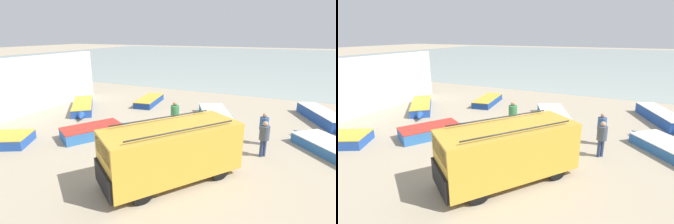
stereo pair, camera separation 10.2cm
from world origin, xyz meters
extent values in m
plane|color=tan|center=(0.00, 0.00, 0.00)|extent=(200.00, 200.00, 0.00)
cube|color=#99A89E|center=(0.00, 52.00, 0.00)|extent=(120.00, 80.00, 0.01)
cube|color=silver|center=(-11.05, 1.00, 1.92)|extent=(0.50, 11.64, 3.84)
cube|color=gold|center=(1.46, -3.35, 1.19)|extent=(4.67, 5.27, 1.83)
cube|color=black|center=(-0.11, -5.42, 0.69)|extent=(1.52, 1.19, 0.82)
cube|color=#1E232D|center=(-0.06, -5.36, 1.74)|extent=(1.43, 1.11, 0.59)
cylinder|color=black|center=(1.20, -5.13, 0.40)|extent=(0.65, 0.77, 0.79)
cylinder|color=black|center=(-0.18, -4.09, 0.40)|extent=(0.65, 0.77, 0.79)
cylinder|color=black|center=(3.11, -2.61, 0.40)|extent=(0.65, 0.77, 0.79)
cylinder|color=black|center=(1.73, -1.56, 0.40)|extent=(0.65, 0.77, 0.79)
cylinder|color=black|center=(2.08, -3.81, 2.23)|extent=(2.57, 3.37, 0.05)
cylinder|color=black|center=(0.84, -2.88, 2.23)|extent=(2.57, 3.37, 0.05)
cube|color=#1E757F|center=(1.06, 4.44, 0.26)|extent=(3.03, 4.12, 0.52)
cone|color=#1E757F|center=(0.10, 6.55, 0.26)|extent=(0.80, 0.97, 0.50)
cube|color=silver|center=(1.06, 4.44, 0.46)|extent=(1.43, 0.79, 0.05)
cube|color=silver|center=(1.06, 4.44, 0.54)|extent=(3.06, 4.16, 0.04)
cube|color=#2D66AD|center=(7.39, 1.69, 0.23)|extent=(3.67, 3.86, 0.46)
cone|color=#2D66AD|center=(5.92, 3.37, 0.23)|extent=(0.86, 0.90, 0.44)
cube|color=silver|center=(7.39, 1.69, 0.40)|extent=(1.29, 1.17, 0.05)
cube|color=silver|center=(7.39, 1.69, 0.48)|extent=(3.71, 3.90, 0.04)
cube|color=#2D66AD|center=(-4.16, -1.21, 0.27)|extent=(2.84, 3.36, 0.54)
cone|color=#2D66AD|center=(-3.19, 0.38, 0.27)|extent=(0.79, 0.84, 0.52)
cube|color=#B22D23|center=(-4.16, -1.21, 0.48)|extent=(1.26, 0.88, 0.05)
cube|color=#B22D23|center=(-4.16, -1.21, 0.56)|extent=(2.87, 3.40, 0.04)
cube|color=navy|center=(-4.62, 6.08, 0.23)|extent=(1.79, 3.63, 0.45)
cone|color=navy|center=(-4.94, 8.18, 0.23)|extent=(0.54, 0.82, 0.43)
cube|color=gold|center=(-4.62, 6.08, 0.39)|extent=(1.20, 0.37, 0.05)
cube|color=gold|center=(-4.62, 6.08, 0.47)|extent=(1.81, 3.67, 0.04)
cube|color=#234CA3|center=(-8.25, 2.63, 0.25)|extent=(3.73, 4.16, 0.51)
cone|color=#234CA3|center=(-6.57, 0.59, 0.25)|extent=(0.98, 1.04, 0.48)
cube|color=gold|center=(-8.25, 2.63, 0.44)|extent=(1.04, 0.90, 0.05)
cube|color=gold|center=(-8.25, 2.63, 0.53)|extent=(3.77, 4.20, 0.04)
cube|color=#234CA3|center=(7.29, 6.82, 0.32)|extent=(2.80, 4.56, 0.65)
cube|color=silver|center=(7.29, 6.82, 0.58)|extent=(1.10, 0.61, 0.05)
cube|color=silver|center=(7.29, 6.82, 0.67)|extent=(2.83, 4.60, 0.04)
cylinder|color=#5B564C|center=(-0.38, 1.30, 0.43)|extent=(0.16, 0.16, 0.86)
cylinder|color=#5B564C|center=(-0.34, 1.13, 0.43)|extent=(0.16, 0.16, 0.86)
cylinder|color=#2D6B3D|center=(-0.36, 1.21, 1.21)|extent=(0.47, 0.47, 0.68)
sphere|color=#8C664C|center=(-0.36, 1.21, 1.67)|extent=(0.23, 0.23, 0.23)
cylinder|color=navy|center=(4.47, 0.17, 0.40)|extent=(0.15, 0.15, 0.81)
cylinder|color=navy|center=(4.35, 0.05, 0.40)|extent=(0.15, 0.15, 0.81)
cylinder|color=#424C5B|center=(4.41, 0.11, 1.13)|extent=(0.44, 0.44, 0.64)
sphere|color=tan|center=(4.41, 0.11, 1.55)|extent=(0.22, 0.22, 0.22)
cylinder|color=#38383D|center=(4.24, 1.61, 0.39)|extent=(0.15, 0.15, 0.78)
cylinder|color=#38383D|center=(4.28, 1.45, 0.39)|extent=(0.15, 0.15, 0.78)
cylinder|color=#335189|center=(4.26, 1.53, 1.09)|extent=(0.42, 0.42, 0.62)
sphere|color=tan|center=(4.26, 1.53, 1.50)|extent=(0.21, 0.21, 0.21)
camera|label=1|loc=(5.02, -11.45, 5.32)|focal=28.00mm
camera|label=2|loc=(5.12, -11.41, 5.32)|focal=28.00mm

